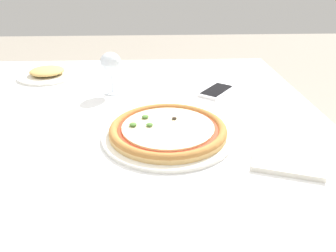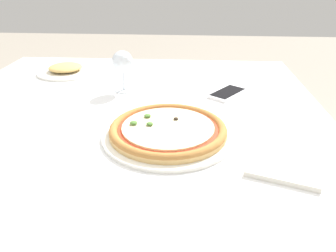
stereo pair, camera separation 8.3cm
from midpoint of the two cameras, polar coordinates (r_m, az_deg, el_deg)
dining_table at (r=1.03m, az=-10.24°, el=-1.88°), size 1.20×1.15×0.75m
pizza_plate at (r=0.83m, az=-2.85°, el=-0.88°), size 0.34×0.34×0.04m
wine_glass_far_left at (r=1.12m, az=-12.08°, el=10.42°), size 0.07×0.07×0.14m
cell_phone at (r=1.13m, az=6.38°, el=6.04°), size 0.14×0.16×0.01m
side_plate at (r=1.38m, az=-21.91°, el=8.48°), size 0.22×0.22×0.04m
napkin_folded at (r=0.76m, az=17.09°, el=-5.95°), size 0.18×0.15×0.01m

